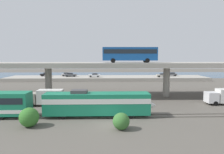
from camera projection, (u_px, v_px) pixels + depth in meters
name	position (u px, v px, depth m)	size (l,w,h in m)	color
ground_plane	(109.00, 125.00, 27.94)	(260.00, 260.00, 0.00)	#565149
rail_strip_near	(109.00, 117.00, 31.15)	(110.00, 0.12, 0.12)	#59544C
rail_strip_far	(109.00, 115.00, 32.68)	(110.00, 0.12, 0.12)	#59544C
train_locomotive	(102.00, 103.00, 31.68)	(17.10, 3.04, 4.18)	#197A56
highway_overpass	(108.00, 66.00, 47.14)	(96.00, 10.51, 7.90)	#9E998E
transit_bus_on_overpass	(130.00, 53.00, 45.59)	(12.00, 2.68, 3.40)	#14478C
service_truck_west	(46.00, 97.00, 38.86)	(6.80, 2.46, 3.04)	#9E998C
pier_parking_lot	(107.00, 78.00, 82.59)	(78.38, 13.04, 1.33)	#9E998E
parked_car_0	(95.00, 75.00, 80.18)	(4.52, 1.92, 1.50)	silver
parked_car_1	(162.00, 75.00, 80.36)	(4.17, 1.91, 1.50)	#9E998C
parked_car_2	(46.00, 74.00, 84.37)	(4.19, 1.90, 1.50)	black
parked_car_3	(172.00, 74.00, 84.91)	(4.24, 1.82, 1.50)	#515459
parked_car_4	(71.00, 75.00, 82.28)	(4.56, 1.92, 1.50)	#515459
parked_car_5	(67.00, 74.00, 84.46)	(4.53, 1.85, 1.50)	#B7B7BC
harbor_water	(107.00, 75.00, 105.54)	(140.00, 36.00, 0.01)	navy
shrub_left	(29.00, 117.00, 27.12)	(2.56, 2.56, 2.56)	#326E28
shrub_right	(121.00, 121.00, 26.07)	(2.16, 2.16, 2.16)	#366A2E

